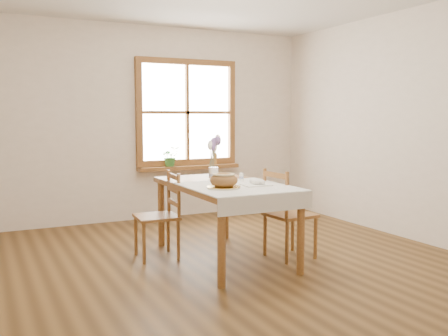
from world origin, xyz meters
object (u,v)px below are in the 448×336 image
(chair_left, at_px, (156,215))
(chair_right, at_px, (290,213))
(flower_vase, at_px, (213,173))
(dining_table, at_px, (224,192))
(bread_plate, at_px, (224,187))

(chair_left, xyz_separation_m, chair_right, (1.19, -0.57, 0.02))
(flower_vase, bearing_deg, dining_table, -99.30)
(dining_table, bearing_deg, chair_left, 150.39)
(chair_left, xyz_separation_m, flower_vase, (0.64, 0.04, 0.38))
(chair_left, relative_size, flower_vase, 7.61)
(dining_table, bearing_deg, flower_vase, 80.70)
(chair_left, distance_m, flower_vase, 0.75)
(chair_left, height_order, bread_plate, chair_left)
(bread_plate, bearing_deg, flower_vase, 71.74)
(dining_table, distance_m, chair_right, 0.70)
(flower_vase, bearing_deg, bread_plate, -108.26)
(dining_table, height_order, flower_vase, flower_vase)
(dining_table, xyz_separation_m, chair_left, (-0.58, 0.33, -0.24))
(dining_table, distance_m, chair_left, 0.71)
(dining_table, relative_size, chair_left, 1.88)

